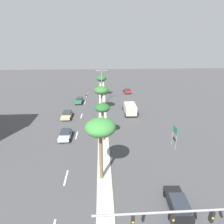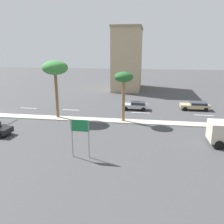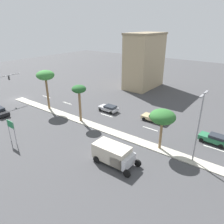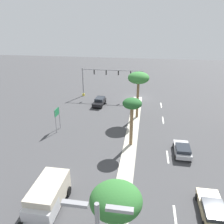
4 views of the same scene
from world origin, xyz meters
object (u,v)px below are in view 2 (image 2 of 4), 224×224
object	(u,v)px
directional_road_sign	(80,130)
commercial_building	(127,59)
sedan_silver_far	(136,105)
palm_tree_inboard	(55,69)
sedan_tan_right	(195,106)
palm_tree_leading	(124,80)

from	to	relation	value
directional_road_sign	commercial_building	xyz separation A→B (m)	(-37.68, 0.72, 4.50)
sedan_silver_far	commercial_building	bearing A→B (deg)	-170.71
commercial_building	palm_tree_inboard	bearing A→B (deg)	-15.97
commercial_building	sedan_tan_right	world-z (taller)	commercial_building
palm_tree_leading	sedan_tan_right	world-z (taller)	palm_tree_leading
palm_tree_inboard	sedan_tan_right	distance (m)	22.41
commercial_building	sedan_tan_right	xyz separation A→B (m)	(18.41, 12.70, -6.42)
directional_road_sign	commercial_building	size ratio (longest dim) A/B	0.25
palm_tree_inboard	palm_tree_leading	xyz separation A→B (m)	(0.30, 9.38, -1.21)
palm_tree_inboard	sedan_tan_right	xyz separation A→B (m)	(-7.62, 20.15, -6.18)
directional_road_sign	sedan_tan_right	bearing A→B (deg)	145.15
directional_road_sign	sedan_silver_far	size ratio (longest dim) A/B	0.90
palm_tree_inboard	sedan_silver_far	world-z (taller)	palm_tree_inboard
sedan_tan_right	palm_tree_inboard	bearing A→B (deg)	-69.29
sedan_tan_right	commercial_building	bearing A→B (deg)	-145.41
palm_tree_inboard	sedan_tan_right	size ratio (longest dim) A/B	1.76
commercial_building	sedan_silver_far	size ratio (longest dim) A/B	3.57
directional_road_sign	palm_tree_leading	world-z (taller)	palm_tree_leading
palm_tree_leading	palm_tree_inboard	bearing A→B (deg)	-91.86
directional_road_sign	palm_tree_leading	xyz separation A→B (m)	(-11.35, 2.65, 3.05)
directional_road_sign	palm_tree_leading	bearing A→B (deg)	166.84
directional_road_sign	palm_tree_inboard	bearing A→B (deg)	-150.01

